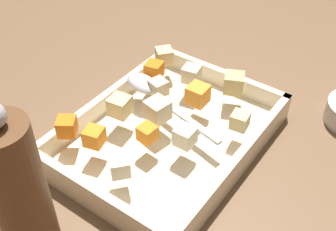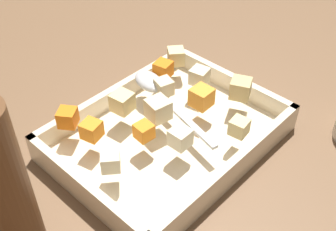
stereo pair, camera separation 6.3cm
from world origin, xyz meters
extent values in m
plane|color=brown|center=(0.00, 0.00, 0.00)|extent=(4.00, 4.00, 0.00)
cube|color=beige|center=(0.02, -0.01, 0.01)|extent=(0.33, 0.25, 0.01)
cube|color=beige|center=(0.02, -0.13, 0.03)|extent=(0.33, 0.01, 0.03)
cube|color=beige|center=(0.02, 0.11, 0.03)|extent=(0.33, 0.01, 0.03)
cube|color=beige|center=(-0.14, -0.01, 0.03)|extent=(0.01, 0.25, 0.03)
cube|color=beige|center=(0.18, -0.01, 0.03)|extent=(0.01, 0.25, 0.03)
cube|color=orange|center=(-0.08, 0.04, 0.06)|extent=(0.03, 0.03, 0.03)
cube|color=orange|center=(-0.03, -0.01, 0.06)|extent=(0.03, 0.03, 0.02)
cube|color=orange|center=(-0.09, 0.09, 0.06)|extent=(0.04, 0.04, 0.03)
cube|color=orange|center=(0.08, -0.02, 0.06)|extent=(0.03, 0.03, 0.03)
cube|color=orange|center=(0.10, 0.07, 0.06)|extent=(0.03, 0.03, 0.03)
cube|color=beige|center=(0.12, 0.02, 0.06)|extent=(0.03, 0.03, 0.03)
cube|color=tan|center=(0.14, -0.05, 0.06)|extent=(0.04, 0.04, 0.03)
cube|color=beige|center=(-0.10, -0.02, 0.06)|extent=(0.04, 0.04, 0.02)
cube|color=#E0CC89|center=(0.14, 0.08, 0.06)|extent=(0.04, 0.04, 0.03)
cube|color=beige|center=(0.06, 0.04, 0.06)|extent=(0.03, 0.03, 0.03)
cube|color=#E0CC89|center=(0.07, -0.10, 0.06)|extent=(0.03, 0.03, 0.02)
cube|color=beige|center=(-0.01, -0.06, 0.06)|extent=(0.03, 0.03, 0.03)
cube|color=#E0CC89|center=(-0.01, 0.06, 0.06)|extent=(0.03, 0.03, 0.03)
cube|color=beige|center=(0.01, 0.01, 0.06)|extent=(0.04, 0.04, 0.03)
ellipsoid|color=silver|center=(0.06, 0.07, 0.06)|extent=(0.05, 0.07, 0.02)
cube|color=silver|center=(0.04, -0.03, 0.05)|extent=(0.04, 0.14, 0.01)
cylinder|color=brown|center=(-0.24, -0.02, 0.11)|extent=(0.06, 0.06, 0.23)
camera|label=1|loc=(-0.37, -0.29, 0.47)|focal=46.26mm
camera|label=2|loc=(-0.33, -0.34, 0.47)|focal=46.26mm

